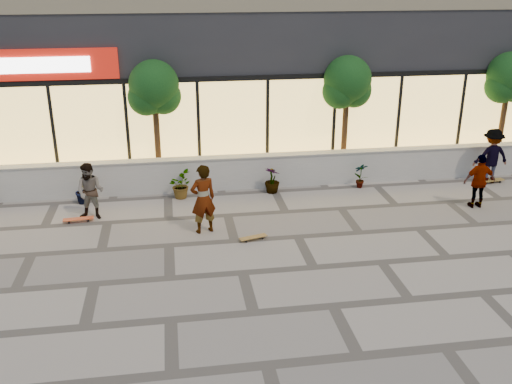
{
  "coord_description": "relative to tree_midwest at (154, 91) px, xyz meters",
  "views": [
    {
      "loc": [
        -3.05,
        -9.58,
        6.35
      ],
      "look_at": [
        -1.09,
        3.25,
        1.3
      ],
      "focal_mm": 40.0,
      "sensor_mm": 36.0,
      "label": 1
    }
  ],
  "objects": [
    {
      "name": "ground",
      "position": [
        3.5,
        -7.7,
        -2.99
      ],
      "size": [
        80.0,
        80.0,
        0.0
      ],
      "primitive_type": "plane",
      "color": "#A89C91",
      "rests_on": "ground"
    },
    {
      "name": "planter_wall",
      "position": [
        3.5,
        -0.7,
        -2.46
      ],
      "size": [
        22.0,
        0.42,
        1.04
      ],
      "color": "silver",
      "rests_on": "ground"
    },
    {
      "name": "retail_building",
      "position": [
        3.5,
        4.79,
        1.26
      ],
      "size": [
        24.0,
        9.17,
        8.5
      ],
      "color": "#27272D",
      "rests_on": "ground"
    },
    {
      "name": "shrub_b",
      "position": [
        -2.2,
        -1.25,
        -2.58
      ],
      "size": [
        0.57,
        0.57,
        0.81
      ],
      "primitive_type": "imported",
      "rotation": [
        0.0,
        0.0,
        0.82
      ],
      "color": "#133D17",
      "rests_on": "ground"
    },
    {
      "name": "shrub_c",
      "position": [
        0.6,
        -1.25,
        -2.58
      ],
      "size": [
        0.68,
        0.77,
        0.81
      ],
      "primitive_type": "imported",
      "rotation": [
        0.0,
        0.0,
        1.64
      ],
      "color": "#133D17",
      "rests_on": "ground"
    },
    {
      "name": "shrub_d",
      "position": [
        3.4,
        -1.25,
        -2.58
      ],
      "size": [
        0.64,
        0.64,
        0.81
      ],
      "primitive_type": "imported",
      "rotation": [
        0.0,
        0.0,
        2.46
      ],
      "color": "#133D17",
      "rests_on": "ground"
    },
    {
      "name": "shrub_e",
      "position": [
        6.2,
        -1.25,
        -2.58
      ],
      "size": [
        0.46,
        0.35,
        0.81
      ],
      "primitive_type": "imported",
      "rotation": [
        0.0,
        0.0,
        3.28
      ],
      "color": "#133D17",
      "rests_on": "ground"
    },
    {
      "name": "tree_midwest",
      "position": [
        0.0,
        0.0,
        0.0
      ],
      "size": [
        1.6,
        1.5,
        3.92
      ],
      "color": "#432E18",
      "rests_on": "ground"
    },
    {
      "name": "tree_mideast",
      "position": [
        6.0,
        0.0,
        0.0
      ],
      "size": [
        1.6,
        1.5,
        3.92
      ],
      "color": "#432E18",
      "rests_on": "ground"
    },
    {
      "name": "tree_east",
      "position": [
        11.5,
        0.0,
        0.0
      ],
      "size": [
        1.6,
        1.5,
        3.92
      ],
      "color": "#432E18",
      "rests_on": "ground"
    },
    {
      "name": "skater_center",
      "position": [
        1.15,
        -3.76,
        -2.07
      ],
      "size": [
        0.77,
        0.62,
        1.83
      ],
      "primitive_type": "imported",
      "rotation": [
        0.0,
        0.0,
        3.45
      ],
      "color": "white",
      "rests_on": "ground"
    },
    {
      "name": "skater_left",
      "position": [
        -1.81,
        -2.44,
        -2.2
      ],
      "size": [
        0.89,
        0.77,
        1.57
      ],
      "primitive_type": "imported",
      "rotation": [
        0.0,
        0.0,
        -0.26
      ],
      "color": "#92775E",
      "rests_on": "ground"
    },
    {
      "name": "skater_right_near",
      "position": [
        9.0,
        -3.27,
        -2.2
      ],
      "size": [
        0.93,
        0.42,
        1.57
      ],
      "primitive_type": "imported",
      "rotation": [
        0.0,
        0.0,
        3.11
      ],
      "color": "silver",
      "rests_on": "ground"
    },
    {
      "name": "skater_right_far",
      "position": [
        10.42,
        -1.4,
        -2.11
      ],
      "size": [
        1.14,
        0.66,
        1.76
      ],
      "primitive_type": "imported",
      "rotation": [
        0.0,
        0.0,
        3.15
      ],
      "color": "maroon",
      "rests_on": "ground"
    },
    {
      "name": "skateboard_center",
      "position": [
        2.34,
        -4.44,
        -2.91
      ],
      "size": [
        0.74,
        0.38,
        0.09
      ],
      "rotation": [
        0.0,
        0.0,
        0.28
      ],
      "color": "olive",
      "rests_on": "ground"
    },
    {
      "name": "skateboard_left",
      "position": [
        -2.17,
        -2.62,
        -2.9
      ],
      "size": [
        0.82,
        0.28,
        0.1
      ],
      "rotation": [
        0.0,
        0.0,
        0.09
      ],
      "color": "#C14624",
      "rests_on": "ground"
    },
    {
      "name": "skateboard_right_near",
      "position": [
        10.5,
        -1.5,
        -2.9
      ],
      "size": [
        0.88,
        0.34,
        0.1
      ],
      "rotation": [
        0.0,
        0.0,
        0.14
      ],
      "color": "olive",
      "rests_on": "ground"
    }
  ]
}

